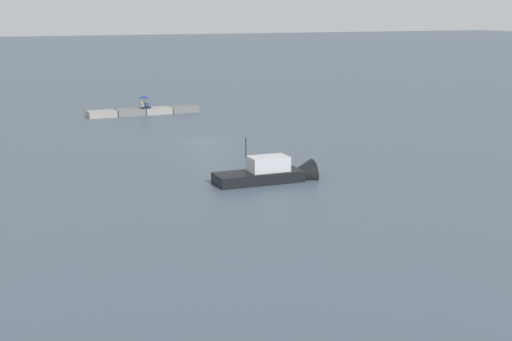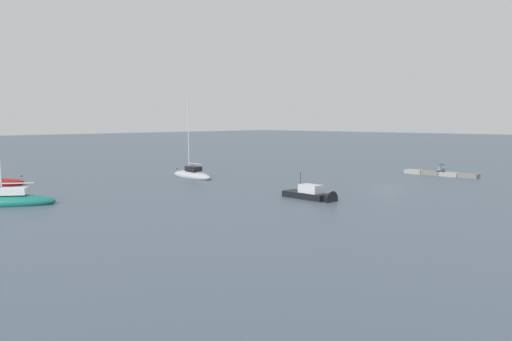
{
  "view_description": "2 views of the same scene",
  "coord_description": "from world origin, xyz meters",
  "px_view_note": "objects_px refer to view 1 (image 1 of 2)",
  "views": [
    {
      "loc": [
        19.46,
        51.02,
        9.75
      ],
      "look_at": [
        4.76,
        19.41,
        2.08
      ],
      "focal_mm": 50.96,
      "sensor_mm": 36.0,
      "label": 1
    },
    {
      "loc": [
        -28.18,
        53.6,
        8.18
      ],
      "look_at": [
        6.68,
        16.61,
        2.82
      ],
      "focal_mm": 33.32,
      "sensor_mm": 36.0,
      "label": 2
    }
  ],
  "objects_px": {
    "person_seated_blue_left": "(147,105)",
    "motorboat_black_mid": "(274,175)",
    "umbrella_open_navy": "(144,97)",
    "person_seated_grey_right": "(142,106)"
  },
  "relations": [
    {
      "from": "person_seated_blue_left",
      "to": "person_seated_grey_right",
      "type": "xyz_separation_m",
      "value": [
        0.56,
        0.22,
        0.0
      ]
    },
    {
      "from": "person_seated_blue_left",
      "to": "motorboat_black_mid",
      "type": "height_order",
      "value": "motorboat_black_mid"
    },
    {
      "from": "motorboat_black_mid",
      "to": "umbrella_open_navy",
      "type": "bearing_deg",
      "value": -179.73
    },
    {
      "from": "umbrella_open_navy",
      "to": "motorboat_black_mid",
      "type": "bearing_deg",
      "value": 87.9
    },
    {
      "from": "person_seated_grey_right",
      "to": "motorboat_black_mid",
      "type": "relative_size",
      "value": 0.12
    },
    {
      "from": "person_seated_blue_left",
      "to": "person_seated_grey_right",
      "type": "height_order",
      "value": "same"
    },
    {
      "from": "motorboat_black_mid",
      "to": "person_seated_blue_left",
      "type": "bearing_deg",
      "value": 179.71
    },
    {
      "from": "umbrella_open_navy",
      "to": "motorboat_black_mid",
      "type": "distance_m",
      "value": 30.42
    },
    {
      "from": "person_seated_blue_left",
      "to": "motorboat_black_mid",
      "type": "xyz_separation_m",
      "value": [
        1.41,
        30.36,
        -0.5
      ]
    },
    {
      "from": "person_seated_grey_right",
      "to": "person_seated_blue_left",
      "type": "bearing_deg",
      "value": -169.53
    }
  ]
}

